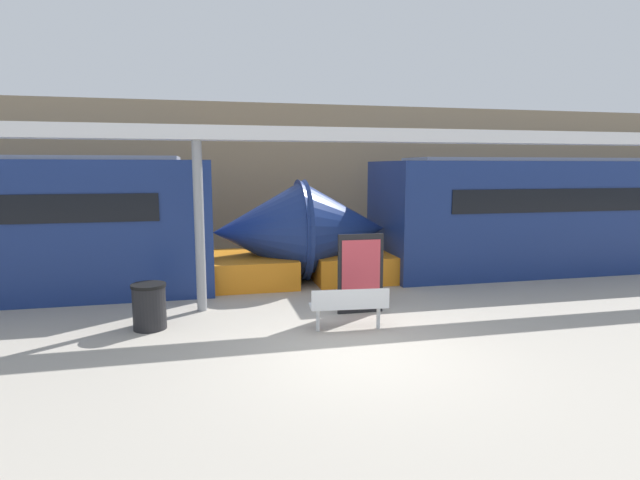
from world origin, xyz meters
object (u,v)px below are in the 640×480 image
Objects in this scene: bench_near at (349,304)px; trash_bin at (149,306)px; train_left at (606,215)px; poster_board at (361,273)px; support_column_near at (199,227)px.

trash_bin is (-3.53, 0.92, -0.07)m from bench_near.
train_left reaches higher than poster_board.
support_column_near is at bearing 148.28° from bench_near.
trash_bin is at bearing -132.18° from support_column_near.
bench_near is at bearing -14.66° from trash_bin.
bench_near is 0.41× the size of support_column_near.
poster_board is at bearing 67.79° from bench_near.
support_column_near is at bearing 47.82° from trash_bin.
support_column_near is at bearing 164.16° from poster_board.
bench_near is 3.65m from trash_bin.
support_column_near is (-3.15, 0.89, 0.92)m from poster_board.
train_left is 5.38× the size of support_column_near.
train_left is 10.26m from bench_near.
trash_bin is at bearing -178.24° from poster_board.
train_left is 22.15× the size of trash_bin.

